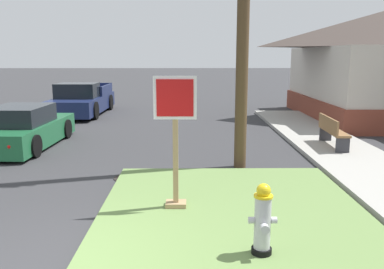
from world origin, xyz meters
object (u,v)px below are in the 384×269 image
stop_sign (175,145)px  parked_sedan_green (24,129)px  fire_hydrant (263,221)px  street_bench (332,130)px  manhole_cover (130,178)px  pickup_truck_navy (82,101)px

stop_sign → parked_sedan_green: stop_sign is taller
fire_hydrant → parked_sedan_green: size_ratio=0.23×
street_bench → parked_sedan_green: bearing=176.8°
manhole_cover → pickup_truck_navy: bearing=110.0°
stop_sign → pickup_truck_navy: (-4.66, 11.73, -0.58)m
manhole_cover → fire_hydrant: bearing=-57.7°
stop_sign → pickup_truck_navy: bearing=111.7°
stop_sign → manhole_cover: stop_sign is taller
stop_sign → parked_sedan_green: (-4.67, 5.06, -0.66)m
stop_sign → street_bench: (4.34, 4.55, -0.61)m
manhole_cover → pickup_truck_navy: size_ratio=0.13×
pickup_truck_navy → stop_sign: bearing=-68.3°
manhole_cover → stop_sign: bearing=-60.2°
manhole_cover → parked_sedan_green: size_ratio=0.17×
manhole_cover → street_bench: size_ratio=0.40×
parked_sedan_green → pickup_truck_navy: pickup_truck_navy is taller
street_bench → fire_hydrant: bearing=-116.6°
fire_hydrant → manhole_cover: size_ratio=1.40×
stop_sign → parked_sedan_green: size_ratio=0.54×
pickup_truck_navy → fire_hydrant: bearing=-66.4°
parked_sedan_green → street_bench: parked_sedan_green is taller
stop_sign → street_bench: size_ratio=1.31×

